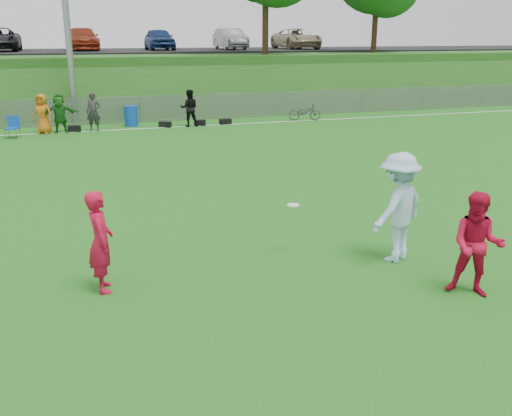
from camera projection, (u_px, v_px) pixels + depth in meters
name	position (u px, v px, depth m)	size (l,w,h in m)	color
ground	(293.00, 287.00, 9.66)	(120.00, 120.00, 0.00)	#135A13
sideline_far	(146.00, 128.00, 26.01)	(60.00, 0.10, 0.01)	white
fence	(140.00, 109.00, 27.64)	(58.00, 0.06, 1.30)	gray
berm	(118.00, 76.00, 37.39)	(120.00, 18.00, 3.00)	#194D15
parking_lot	(113.00, 51.00, 38.75)	(120.00, 12.00, 0.10)	black
car_row	(95.00, 39.00, 37.27)	(32.04, 5.18, 1.44)	white
spectator_row	(78.00, 112.00, 24.90)	(9.58, 0.86, 1.69)	red
gear_bags	(168.00, 124.00, 26.37)	(7.48, 0.52, 0.26)	black
player_red_left	(100.00, 241.00, 9.34)	(0.63, 0.41, 1.72)	red
player_red_center	(477.00, 245.00, 9.16)	(0.85, 0.66, 1.74)	red
player_blue	(398.00, 207.00, 10.57)	(1.34, 0.77, 2.07)	#AECAF2
frisbee	(293.00, 205.00, 10.84)	(0.24, 0.24, 0.02)	white
recycling_bin	(131.00, 116.00, 26.58)	(0.63, 0.63, 0.94)	#0F3FA8
camp_chair	(13.00, 132.00, 23.56)	(0.62, 0.62, 0.90)	#0F49A7
bicycle	(305.00, 112.00, 28.37)	(0.55, 1.58, 0.83)	#303033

